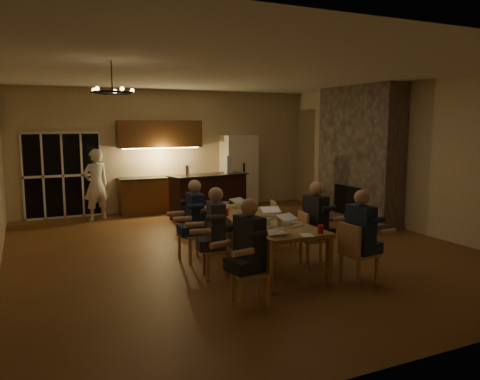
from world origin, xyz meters
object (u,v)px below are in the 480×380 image
bar_blender (228,164)px  laptop_b (292,219)px  chair_right_near (359,253)px  can_silver (279,222)px  chair_left_mid (218,248)px  person_right_mid (315,223)px  laptop_d (272,211)px  redcup_mid (226,213)px  plate_left (270,231)px  plate_far (254,208)px  person_left_mid (216,233)px  refrigerator (239,171)px  laptop_a (276,226)px  laptop_f (243,202)px  bar_island (209,196)px  mug_mid (249,209)px  standing_person (96,185)px  mug_front (268,222)px  dining_table (255,240)px  person_left_near (249,252)px  redcup_near (321,229)px  chandelier (112,93)px  mug_back (217,209)px  chair_right_far (284,225)px  laptop_e (219,202)px  bar_bottle (187,170)px  chair_left_near (250,271)px  plate_near (292,223)px  can_cola (216,203)px  chair_right_mid (315,238)px  chair_left_far (194,234)px  person_right_near (360,237)px  person_left_far (195,220)px  laptop_c (245,213)px

bar_blender → laptop_b: bearing=-109.6°
chair_right_near → can_silver: size_ratio=7.42×
chair_left_mid → person_right_mid: (1.71, -0.08, 0.24)m
laptop_d → redcup_mid: laptop_d is taller
plate_left → plate_far: size_ratio=1.03×
laptop_b → laptop_d: 0.68m
chair_left_mid → person_left_mid: bearing=-71.8°
refrigerator → person_right_mid: bearing=-101.9°
laptop_a → laptop_f: (0.48, 2.12, 0.00)m
bar_island → mug_mid: size_ratio=19.67×
standing_person → mug_front: bearing=91.9°
chair_right_near → dining_table: bearing=26.0°
refrigerator → mug_mid: (-1.86, -4.47, -0.20)m
person_left_near → redcup_near: bearing=89.8°
chandelier → mug_back: chandelier is taller
bar_island → chair_right_far: 3.34m
standing_person → plate_left: size_ratio=6.49×
person_right_mid → laptop_e: size_ratio=4.31×
refrigerator → bar_bottle: bearing=-148.9°
chair_left_near → standing_person: size_ratio=0.52×
laptop_a → plate_near: bearing=-139.4°
person_left_near → can_cola: (0.76, 3.01, 0.12)m
chandelier → chair_right_mid: bearing=-11.7°
chair_left_far → laptop_f: (1.13, 0.43, 0.42)m
chair_right_near → laptop_b: bearing=36.3°
chair_left_near → chair_left_far: (0.00, 2.20, 0.00)m
bar_blender → laptop_d: bearing=-111.2°
standing_person → chair_left_near: bearing=81.3°
person_right_near → mug_back: bearing=21.4°
mug_mid → redcup_mid: size_ratio=0.83×
laptop_e → plate_left: (-0.06, -2.07, -0.10)m
dining_table → mug_mid: (0.15, 0.55, 0.43)m
chair_right_far → dining_table: bearing=139.4°
bar_island → mug_back: (-1.01, -3.05, 0.26)m
bar_island → can_cola: size_ratio=16.39×
laptop_a → plate_left: laptop_a is taller
redcup_near → redcup_mid: size_ratio=1.00×
person_right_mid → redcup_near: 0.97m
chair_right_near → laptop_f: laptop_f is taller
bar_island → plate_left: (-0.91, -4.84, 0.22)m
laptop_f → redcup_near: 2.36m
dining_table → person_left_far: 1.08m
can_cola → plate_left: bearing=-92.6°
laptop_f → chair_left_mid: bearing=-151.2°
laptop_f → redcup_mid: (-0.60, -0.61, -0.05)m
person_right_near → plate_near: person_right_near is taller
mug_front → dining_table: bearing=85.0°
dining_table → person_left_near: size_ratio=2.13×
laptop_c → redcup_mid: (-0.16, 0.40, -0.05)m
laptop_a → laptop_c: same height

